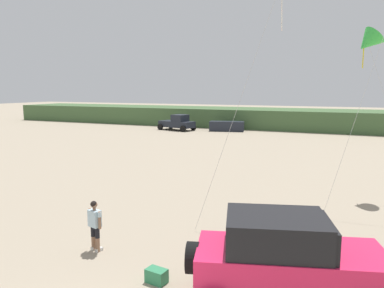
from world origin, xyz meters
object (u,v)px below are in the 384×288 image
Objects in this scene: jeep at (287,259)px; kite_white_parafoil at (368,42)px; cooler_box at (157,276)px; distant_pickup at (177,123)px; person_watching at (95,223)px; distant_sedan at (227,126)px.

kite_white_parafoil reaches higher than jeep.
jeep reaches higher than cooler_box.
distant_pickup is at bearing 133.57° from kite_white_parafoil.
kite_white_parafoil reaches higher than cooler_box.
person_watching is 0.34× the size of distant_pickup.
person_watching is 0.40× the size of distant_sedan.
cooler_box is 14.85m from kite_white_parafoil.
distant_pickup is at bearing 123.24° from cooler_box.
person_watching is 3.04m from cooler_box.
distant_sedan is (-9.67, 35.34, 0.41)m from cooler_box.
distant_pickup is at bearing 119.67° from jeep.
distant_sedan is at bearing 110.41° from jeep.
distant_pickup is (-19.08, 33.49, -0.26)m from jeep.
jeep is 38.55m from distant_pickup.
jeep reaches higher than distant_pickup.
distant_sedan is at bearing 14.67° from distant_pickup.
distant_pickup is 1.17× the size of distant_sedan.
distant_sedan reaches higher than cooler_box.
distant_pickup is at bearing 111.50° from person_watching.
kite_white_parafoil is (14.71, -23.38, 6.81)m from distant_sedan.
jeep is 3.54m from cooler_box.
person_watching is 14.96m from kite_white_parafoil.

